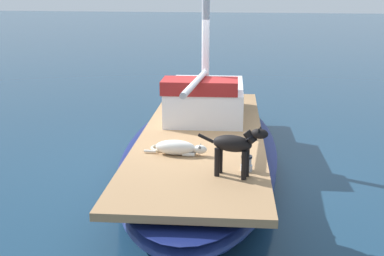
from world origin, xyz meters
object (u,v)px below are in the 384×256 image
Objects in this scene: sailboat_main at (202,150)px; coiled_rope at (161,148)px; deck_winch at (247,164)px; dog_black at (236,146)px; dog_white at (178,148)px.

coiled_rope is (-0.47, -1.04, 0.35)m from sailboat_main.
deck_winch is (0.88, -1.75, 0.42)m from sailboat_main.
dog_black reaches higher than coiled_rope.
deck_winch is at bearing -27.78° from coiled_rope.
deck_winch is at bearing 61.29° from dog_black.
dog_white is 2.93× the size of coiled_rope.
dog_white is at bearing 140.67° from dog_black.
deck_winch is 1.53m from coiled_rope.
deck_winch reaches higher than coiled_rope.
coiled_rope is (-0.30, 0.21, -0.08)m from dog_white.
coiled_rope is at bearing -114.48° from sailboat_main.
sailboat_main is 7.82× the size of dog_white.
dog_black reaches higher than deck_winch.
dog_white is at bearing -97.71° from sailboat_main.
coiled_rope is at bearing 145.89° from dog_white.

